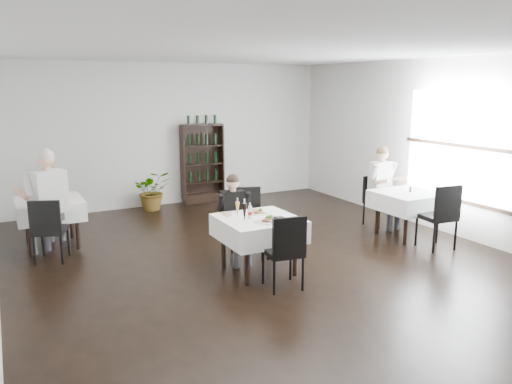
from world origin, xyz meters
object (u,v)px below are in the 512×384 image
(potted_tree, at_px, (153,190))
(wine_shelf, at_px, (203,164))
(main_table, at_px, (258,228))
(diner_main, at_px, (235,212))

(potted_tree, bearing_deg, wine_shelf, 8.83)
(main_table, height_order, diner_main, diner_main)
(potted_tree, bearing_deg, main_table, -86.04)
(wine_shelf, xyz_separation_m, main_table, (-0.90, -4.31, -0.23))
(wine_shelf, relative_size, main_table, 1.70)
(wine_shelf, relative_size, potted_tree, 2.14)
(main_table, bearing_deg, wine_shelf, 78.22)
(wine_shelf, bearing_deg, main_table, -101.78)
(wine_shelf, distance_m, potted_tree, 1.28)
(wine_shelf, xyz_separation_m, potted_tree, (-1.19, -0.18, -0.44))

